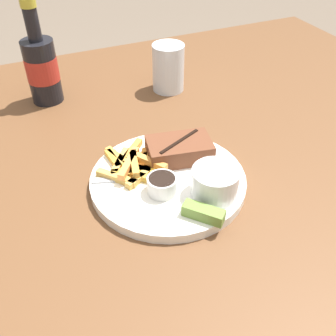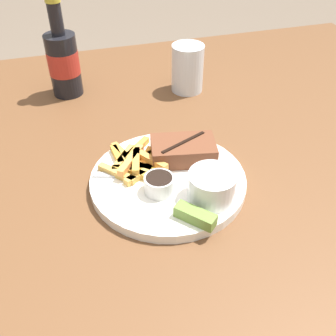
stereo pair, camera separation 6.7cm
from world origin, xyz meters
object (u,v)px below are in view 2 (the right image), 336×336
object	(u,v)px
dipping_sauce_cup	(159,184)
drinking_glass	(187,68)
pickle_spear	(195,216)
steak_portion	(183,150)
beer_bottle	(63,61)
fork_utensil	(128,175)
dinner_plate	(168,181)
coleslaw_cup	(212,185)
knife_utensil	(166,165)

from	to	relation	value
dipping_sauce_cup	drinking_glass	size ratio (longest dim) A/B	0.45
pickle_spear	steak_portion	bearing A→B (deg)	78.69
beer_bottle	drinking_glass	distance (m)	0.29
fork_utensil	beer_bottle	xyz separation A→B (m)	(-0.07, 0.37, 0.06)
dipping_sauce_cup	drinking_glass	world-z (taller)	drinking_glass
steak_portion	beer_bottle	xyz separation A→B (m)	(-0.18, 0.35, 0.05)
pickle_spear	beer_bottle	world-z (taller)	beer_bottle
fork_utensil	steak_portion	bearing A→B (deg)	29.21
dinner_plate	drinking_glass	world-z (taller)	drinking_glass
dinner_plate	dipping_sauce_cup	distance (m)	0.05
pickle_spear	beer_bottle	xyz separation A→B (m)	(-0.15, 0.50, 0.05)
coleslaw_cup	fork_utensil	xyz separation A→B (m)	(-0.12, 0.09, -0.03)
pickle_spear	knife_utensil	xyz separation A→B (m)	(-0.01, 0.14, -0.01)
coleslaw_cup	fork_utensil	size ratio (longest dim) A/B	0.60
beer_bottle	drinking_glass	xyz separation A→B (m)	(0.28, -0.06, -0.03)
coleslaw_cup	knife_utensil	xyz separation A→B (m)	(-0.05, 0.10, -0.02)
drinking_glass	beer_bottle	bearing A→B (deg)	167.05
knife_utensil	drinking_glass	size ratio (longest dim) A/B	1.41
coleslaw_cup	fork_utensil	world-z (taller)	coleslaw_cup
fork_utensil	dinner_plate	bearing A→B (deg)	0.00
steak_portion	knife_utensil	xyz separation A→B (m)	(-0.04, -0.01, -0.01)
pickle_spear	drinking_glass	size ratio (longest dim) A/B	0.57
steak_portion	knife_utensil	size ratio (longest dim) A/B	0.81
pickle_spear	beer_bottle	size ratio (longest dim) A/B	0.28
coleslaw_cup	dipping_sauce_cup	bearing A→B (deg)	153.07
coleslaw_cup	drinking_glass	world-z (taller)	drinking_glass
steak_portion	coleslaw_cup	world-z (taller)	coleslaw_cup
steak_portion	coleslaw_cup	size ratio (longest dim) A/B	1.64
knife_utensil	dinner_plate	bearing A→B (deg)	-167.21
steak_portion	drinking_glass	distance (m)	0.30
knife_utensil	beer_bottle	size ratio (longest dim) A/B	0.68
coleslaw_cup	dipping_sauce_cup	xyz separation A→B (m)	(-0.08, 0.04, -0.01)
dinner_plate	dipping_sauce_cup	world-z (taller)	dipping_sauce_cup
coleslaw_cup	knife_utensil	distance (m)	0.11
coleslaw_cup	drinking_glass	size ratio (longest dim) A/B	0.69
dipping_sauce_cup	pickle_spear	distance (m)	0.09
dinner_plate	knife_utensil	world-z (taller)	knife_utensil
dinner_plate	steak_portion	distance (m)	0.07
coleslaw_cup	drinking_glass	xyz separation A→B (m)	(0.09, 0.39, 0.01)
steak_portion	drinking_glass	world-z (taller)	drinking_glass
knife_utensil	beer_bottle	bearing A→B (deg)	44.93
pickle_spear	fork_utensil	distance (m)	0.15
steak_portion	knife_utensil	distance (m)	0.04
knife_utensil	drinking_glass	distance (m)	0.33
coleslaw_cup	knife_utensil	world-z (taller)	coleslaw_cup
coleslaw_cup	knife_utensil	bearing A→B (deg)	115.29
coleslaw_cup	pickle_spear	xyz separation A→B (m)	(-0.04, -0.04, -0.02)
dipping_sauce_cup	beer_bottle	bearing A→B (deg)	105.04
drinking_glass	fork_utensil	bearing A→B (deg)	-124.88
fork_utensil	drinking_glass	size ratio (longest dim) A/B	1.17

